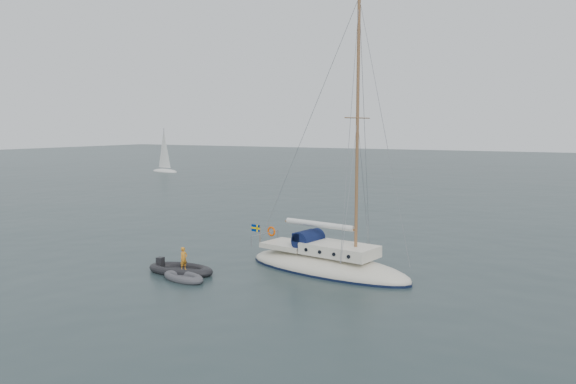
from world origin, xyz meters
The scene contains 5 objects.
ground centered at (0.00, 0.00, 0.00)m, with size 300.00×300.00×0.00m, color black.
sailboat centered at (1.13, 1.94, 1.03)m, with size 9.58×2.87×13.64m.
dinghy centered at (-4.10, -2.80, 0.15)m, with size 2.43×1.10×0.35m.
rib centered at (-5.09, -1.81, 0.21)m, with size 3.54×1.61×1.34m.
distant_yacht_a centered at (-47.26, 45.69, 3.16)m, with size 5.57×2.97×7.39m.
Camera 1 is at (12.46, -22.96, 7.18)m, focal length 35.00 mm.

